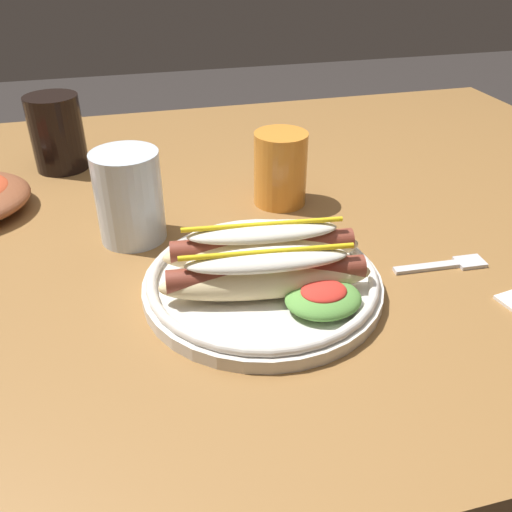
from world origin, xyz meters
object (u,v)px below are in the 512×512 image
(soda_cup, at_px, (57,133))
(water_cup, at_px, (129,197))
(hot_dog_plate, at_px, (265,274))
(extra_cup, at_px, (280,169))
(fork, at_px, (447,265))

(soda_cup, bearing_deg, water_cup, -69.60)
(hot_dog_plate, relative_size, soda_cup, 2.22)
(soda_cup, height_order, water_cup, soda_cup)
(soda_cup, relative_size, extra_cup, 1.15)
(fork, distance_m, extra_cup, 0.28)
(soda_cup, bearing_deg, fork, -43.33)
(hot_dog_plate, bearing_deg, soda_cup, 118.51)
(water_cup, bearing_deg, fork, -24.88)
(fork, bearing_deg, soda_cup, 139.62)
(fork, height_order, soda_cup, soda_cup)
(fork, relative_size, water_cup, 0.98)
(water_cup, relative_size, extra_cup, 1.12)
(fork, height_order, water_cup, water_cup)
(soda_cup, distance_m, water_cup, 0.30)
(hot_dog_plate, height_order, fork, hot_dog_plate)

